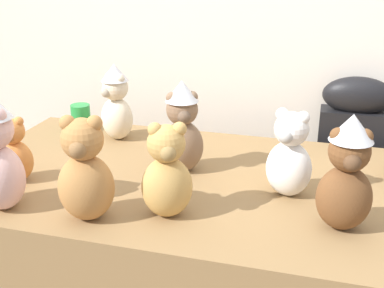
{
  "coord_description": "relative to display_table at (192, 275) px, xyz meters",
  "views": [
    {
      "loc": [
        0.4,
        -1.19,
        1.48
      ],
      "look_at": [
        0.0,
        0.25,
        0.9
      ],
      "focal_mm": 46.3,
      "sensor_mm": 36.0,
      "label": 1
    }
  ],
  "objects": [
    {
      "name": "display_table",
      "position": [
        0.0,
        0.0,
        0.0
      ],
      "size": [
        1.59,
        0.9,
        0.78
      ],
      "primitive_type": "cube",
      "color": "olive",
      "rests_on": "ground_plane"
    },
    {
      "name": "instrument_case",
      "position": [
        0.53,
        0.58,
        0.13
      ],
      "size": [
        0.28,
        0.12,
        1.02
      ],
      "rotation": [
        0.0,
        0.0,
        0.01
      ],
      "color": "black",
      "rests_on": "ground_plane"
    },
    {
      "name": "teddy_bear_honey",
      "position": [
        0.0,
        -0.26,
        0.52
      ],
      "size": [
        0.18,
        0.16,
        0.28
      ],
      "rotation": [
        0.0,
        0.0,
        0.35
      ],
      "color": "tan",
      "rests_on": "display_table"
    },
    {
      "name": "teddy_bear_snow",
      "position": [
        0.32,
        -0.04,
        0.52
      ],
      "size": [
        0.17,
        0.15,
        0.28
      ],
      "rotation": [
        0.0,
        0.0,
        -0.28
      ],
      "color": "white",
      "rests_on": "display_table"
    },
    {
      "name": "teddy_bear_mocha",
      "position": [
        -0.05,
        0.05,
        0.54
      ],
      "size": [
        0.18,
        0.17,
        0.32
      ],
      "rotation": [
        0.0,
        0.0,
        0.43
      ],
      "color": "#7F6047",
      "rests_on": "display_table"
    },
    {
      "name": "teddy_bear_caramel",
      "position": [
        -0.21,
        -0.34,
        0.53
      ],
      "size": [
        0.18,
        0.17,
        0.31
      ],
      "rotation": [
        0.0,
        0.0,
        0.24
      ],
      "color": "#B27A42",
      "rests_on": "display_table"
    },
    {
      "name": "teddy_bear_ginger",
      "position": [
        -0.55,
        -0.18,
        0.49
      ],
      "size": [
        0.14,
        0.13,
        0.22
      ],
      "rotation": [
        0.0,
        0.0,
        0.33
      ],
      "color": "#D17F3D",
      "rests_on": "display_table"
    },
    {
      "name": "teddy_bear_chestnut",
      "position": [
        0.48,
        -0.2,
        0.55
      ],
      "size": [
        0.16,
        0.14,
        0.33
      ],
      "rotation": [
        0.0,
        0.0,
        0.14
      ],
      "color": "brown",
      "rests_on": "display_table"
    },
    {
      "name": "teddy_bear_cream",
      "position": [
        -0.39,
        0.28,
        0.54
      ],
      "size": [
        0.18,
        0.17,
        0.3
      ],
      "rotation": [
        0.0,
        0.0,
        -0.5
      ],
      "color": "beige",
      "rests_on": "display_table"
    },
    {
      "name": "party_cup_green",
      "position": [
        -0.58,
        0.33,
        0.44
      ],
      "size": [
        0.08,
        0.08,
        0.11
      ],
      "primitive_type": "cylinder",
      "color": "#238C3D",
      "rests_on": "display_table"
    }
  ]
}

